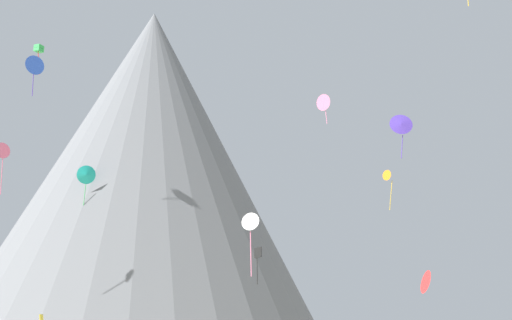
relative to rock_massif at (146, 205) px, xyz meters
name	(u,v)px	position (x,y,z in m)	size (l,w,h in m)	color
rock_massif	(146,205)	(0.00, 0.00, 0.00)	(83.38, 83.38, 58.17)	slate
kite_blue_high	(34,66)	(-8.90, -36.72, 6.65)	(1.86, 1.50, 4.37)	blue
kite_teal_high	(86,175)	(-6.14, -17.98, -0.09)	(2.50, 1.37, 5.38)	teal
kite_indigo_high	(401,124)	(28.80, -38.82, 0.44)	(2.40, 0.93, 4.83)	#5138B2
kite_rainbow_mid	(2,151)	(-13.49, -29.32, -0.51)	(1.63, 1.43, 5.85)	#E5668C
kite_green_high	(39,49)	(-11.80, -24.44, 14.13)	(1.23, 1.22, 3.84)	green
kite_white_mid	(251,223)	(12.88, -48.02, -11.72)	(1.63, 1.10, 5.26)	white
kite_orange_mid	(388,176)	(30.55, -26.12, -1.69)	(1.01, 1.19, 4.80)	orange
kite_black_mid	(258,257)	(14.56, -33.04, -12.38)	(0.75, 0.79, 3.87)	black
kite_red_low	(427,282)	(28.38, -45.07, -16.15)	(0.96, 2.15, 2.07)	red
kite_pink_high	(324,103)	(23.54, -23.84, 8.28)	(1.82, 1.85, 3.90)	pink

